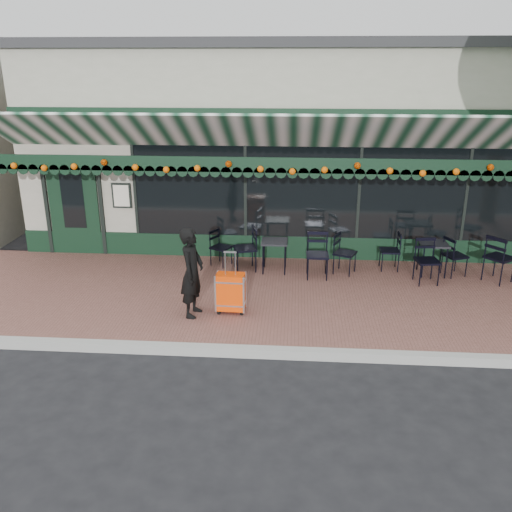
# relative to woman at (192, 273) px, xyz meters

# --- Properties ---
(ground) EXTENTS (80.00, 80.00, 0.00)m
(ground) POSITION_rel_woman_xyz_m (1.62, -0.99, -0.92)
(ground) COLOR black
(ground) RESTS_ON ground
(sidewalk) EXTENTS (18.00, 4.00, 0.15)m
(sidewalk) POSITION_rel_woman_xyz_m (1.62, 1.01, -0.84)
(sidewalk) COLOR brown
(sidewalk) RESTS_ON ground
(curb) EXTENTS (18.00, 0.16, 0.15)m
(curb) POSITION_rel_woman_xyz_m (1.62, -1.07, -0.84)
(curb) COLOR #9E9E99
(curb) RESTS_ON ground
(restaurant_building) EXTENTS (12.00, 9.60, 4.50)m
(restaurant_building) POSITION_rel_woman_xyz_m (1.62, 6.85, 1.35)
(restaurant_building) COLOR gray
(restaurant_building) RESTS_ON ground
(woman) EXTENTS (0.45, 0.61, 1.54)m
(woman) POSITION_rel_woman_xyz_m (0.00, 0.00, 0.00)
(woman) COLOR black
(woman) RESTS_ON sidewalk
(suitcase) EXTENTS (0.49, 0.29, 1.10)m
(suitcase) POSITION_rel_woman_xyz_m (0.63, 0.13, -0.40)
(suitcase) COLOR #F54107
(suitcase) RESTS_ON sidewalk
(cafe_table_a) EXTENTS (0.54, 0.54, 0.67)m
(cafe_table_a) POSITION_rel_woman_xyz_m (4.48, 2.23, -0.17)
(cafe_table_a) COLOR black
(cafe_table_a) RESTS_ON sidewalk
(cafe_table_b) EXTENTS (0.53, 0.53, 0.65)m
(cafe_table_b) POSITION_rel_woman_xyz_m (1.29, 2.17, -0.18)
(cafe_table_b) COLOR black
(cafe_table_b) RESTS_ON sidewalk
(chair_a_left) EXTENTS (0.40, 0.40, 0.80)m
(chair_a_left) POSITION_rel_woman_xyz_m (3.66, 2.43, -0.37)
(chair_a_left) COLOR black
(chair_a_left) RESTS_ON sidewalk
(chair_a_right) EXTENTS (0.54, 0.54, 0.82)m
(chair_a_right) POSITION_rel_woman_xyz_m (4.92, 2.20, -0.36)
(chair_a_right) COLOR black
(chair_a_right) RESTS_ON sidewalk
(chair_a_front) EXTENTS (0.50, 0.50, 0.89)m
(chair_a_front) POSITION_rel_woman_xyz_m (4.26, 1.74, -0.33)
(chair_a_front) COLOR black
(chair_a_front) RESTS_ON sidewalk
(chair_a_extra) EXTENTS (0.68, 0.68, 0.96)m
(chair_a_extra) POSITION_rel_woman_xyz_m (5.69, 1.94, -0.29)
(chair_a_extra) COLOR black
(chair_a_extra) RESTS_ON sidewalk
(chair_b_left) EXTENTS (0.57, 0.57, 0.93)m
(chair_b_left) POSITION_rel_woman_xyz_m (0.68, 2.18, -0.31)
(chair_b_left) COLOR black
(chair_b_left) RESTS_ON sidewalk
(chair_b_right) EXTENTS (0.55, 0.55, 0.83)m
(chair_b_right) POSITION_rel_woman_xyz_m (2.72, 2.16, -0.35)
(chair_b_right) COLOR black
(chair_b_right) RESTS_ON sidewalk
(chair_b_front) EXTENTS (0.46, 0.46, 0.92)m
(chair_b_front) POSITION_rel_woman_xyz_m (2.15, 1.88, -0.31)
(chair_b_front) COLOR black
(chair_b_front) RESTS_ON sidewalk
(chair_solo) EXTENTS (0.52, 0.52, 0.77)m
(chair_solo) POSITION_rel_woman_xyz_m (0.15, 2.43, -0.38)
(chair_solo) COLOR black
(chair_solo) RESTS_ON sidewalk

